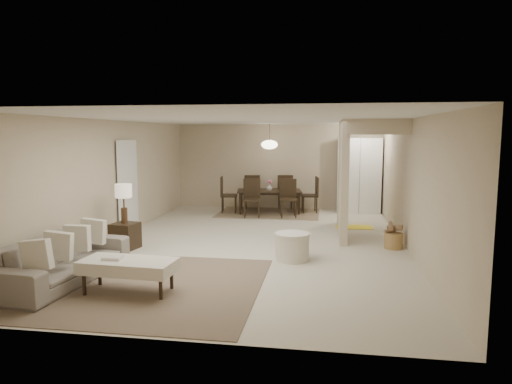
% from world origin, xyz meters
% --- Properties ---
extents(floor, '(9.00, 9.00, 0.00)m').
position_xyz_m(floor, '(0.00, 0.00, 0.00)').
color(floor, beige).
rests_on(floor, ground).
extents(ceiling, '(9.00, 9.00, 0.00)m').
position_xyz_m(ceiling, '(0.00, 0.00, 2.50)').
color(ceiling, white).
rests_on(ceiling, back_wall).
extents(back_wall, '(6.00, 0.00, 6.00)m').
position_xyz_m(back_wall, '(0.00, 4.50, 1.25)').
color(back_wall, '#C1AF92').
rests_on(back_wall, floor).
extents(left_wall, '(0.00, 9.00, 9.00)m').
position_xyz_m(left_wall, '(-3.00, 0.00, 1.25)').
color(left_wall, '#C1AF92').
rests_on(left_wall, floor).
extents(right_wall, '(0.00, 9.00, 9.00)m').
position_xyz_m(right_wall, '(3.00, 0.00, 1.25)').
color(right_wall, '#C1AF92').
rests_on(right_wall, floor).
extents(partition, '(0.15, 2.50, 2.50)m').
position_xyz_m(partition, '(1.80, 1.25, 1.25)').
color(partition, '#C1AF92').
rests_on(partition, floor).
extents(doorway, '(0.04, 0.90, 2.04)m').
position_xyz_m(doorway, '(-2.97, 0.60, 1.02)').
color(doorway, black).
rests_on(doorway, floor).
extents(pantry_cabinet, '(1.20, 0.55, 2.10)m').
position_xyz_m(pantry_cabinet, '(2.35, 4.15, 1.05)').
color(pantry_cabinet, white).
rests_on(pantry_cabinet, floor).
extents(flush_light, '(0.44, 0.44, 0.05)m').
position_xyz_m(flush_light, '(2.30, 3.20, 2.46)').
color(flush_light, white).
rests_on(flush_light, ceiling).
extents(living_rug, '(3.20, 3.20, 0.01)m').
position_xyz_m(living_rug, '(-1.08, -2.85, 0.01)').
color(living_rug, brown).
rests_on(living_rug, floor).
extents(sofa, '(2.41, 1.10, 0.69)m').
position_xyz_m(sofa, '(-2.45, -2.85, 0.34)').
color(sofa, gray).
rests_on(sofa, floor).
extents(ottoman_bench, '(1.35, 0.69, 0.47)m').
position_xyz_m(ottoman_bench, '(-1.28, -3.15, 0.38)').
color(ottoman_bench, beige).
rests_on(ottoman_bench, living_rug).
extents(side_table, '(0.53, 0.53, 0.50)m').
position_xyz_m(side_table, '(-2.40, -0.81, 0.25)').
color(side_table, black).
rests_on(side_table, floor).
extents(table_lamp, '(0.32, 0.32, 0.76)m').
position_xyz_m(table_lamp, '(-2.40, -0.81, 1.07)').
color(table_lamp, '#4D3521').
rests_on(table_lamp, side_table).
extents(round_pouf, '(0.62, 0.62, 0.48)m').
position_xyz_m(round_pouf, '(0.86, -1.12, 0.24)').
color(round_pouf, beige).
rests_on(round_pouf, floor).
extents(wicker_basket, '(0.46, 0.46, 0.30)m').
position_xyz_m(wicker_basket, '(2.75, 0.00, 0.15)').
color(wicker_basket, olive).
rests_on(wicker_basket, floor).
extents(dining_rug, '(2.80, 2.10, 0.01)m').
position_xyz_m(dining_rug, '(-0.15, 3.69, 0.01)').
color(dining_rug, '#7B634C').
rests_on(dining_rug, floor).
extents(dining_table, '(1.92, 1.26, 0.63)m').
position_xyz_m(dining_table, '(-0.15, 3.69, 0.32)').
color(dining_table, black).
rests_on(dining_table, dining_rug).
extents(dining_chairs, '(2.77, 2.17, 1.02)m').
position_xyz_m(dining_chairs, '(-0.15, 3.69, 0.51)').
color(dining_chairs, black).
rests_on(dining_chairs, dining_rug).
extents(vase, '(0.21, 0.21, 0.17)m').
position_xyz_m(vase, '(-0.15, 3.69, 0.72)').
color(vase, silver).
rests_on(vase, dining_table).
extents(yellow_mat, '(0.87, 0.54, 0.01)m').
position_xyz_m(yellow_mat, '(2.12, 1.95, 0.01)').
color(yellow_mat, yellow).
rests_on(yellow_mat, floor).
extents(pendant_light, '(0.46, 0.46, 0.71)m').
position_xyz_m(pendant_light, '(-0.15, 3.69, 1.92)').
color(pendant_light, '#4D3521').
rests_on(pendant_light, ceiling).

